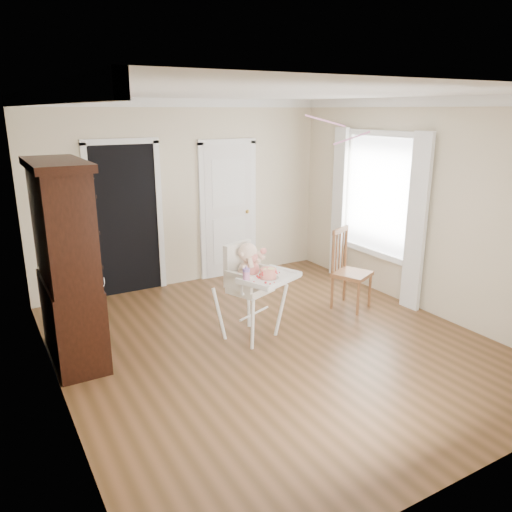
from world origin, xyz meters
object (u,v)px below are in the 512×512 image
china_cabinet (67,264)px  dining_chair (350,272)px  high_chair (251,280)px  cake (268,273)px  sippy_cup (246,275)px

china_cabinet → dining_chair: (3.44, -0.35, -0.55)m
high_chair → cake: high_chair is taller
high_chair → sippy_cup: size_ratio=5.99×
high_chair → china_cabinet: bearing=142.7°
dining_chair → sippy_cup: bearing=168.3°
sippy_cup → china_cabinet: 1.83m
china_cabinet → dining_chair: bearing=-5.9°
high_chair → cake: (0.08, -0.25, 0.14)m
sippy_cup → cake: bearing=-1.5°
high_chair → dining_chair: high_chair is taller
cake → high_chair: bearing=108.2°
sippy_cup → dining_chair: dining_chair is taller
cake → sippy_cup: sippy_cup is taller
high_chair → dining_chair: bearing=-16.0°
china_cabinet → sippy_cup: bearing=-24.5°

